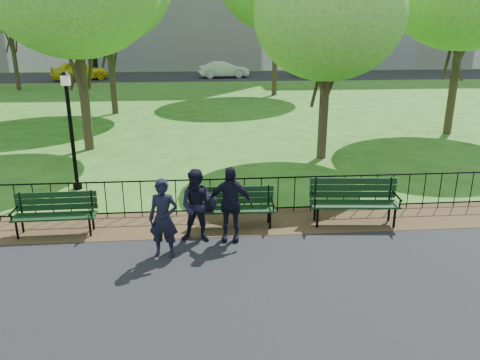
{
  "coord_description": "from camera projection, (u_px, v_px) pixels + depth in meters",
  "views": [
    {
      "loc": [
        0.01,
        -8.29,
        4.23
      ],
      "look_at": [
        0.86,
        1.5,
        1.01
      ],
      "focal_mm": 35.0,
      "sensor_mm": 36.0,
      "label": 1
    }
  ],
  "objects": [
    {
      "name": "person_right",
      "position": [
        230.0,
        204.0,
        9.52
      ],
      "size": [
        0.98,
        0.54,
        1.59
      ],
      "primitive_type": "imported",
      "rotation": [
        0.0,
        0.0,
        -0.18
      ],
      "color": "black",
      "rests_on": "asphalt_path"
    },
    {
      "name": "iron_fence",
      "position": [
        202.0,
        195.0,
        10.91
      ],
      "size": [
        24.06,
        0.06,
        1.0
      ],
      "color": "black",
      "rests_on": "ground"
    },
    {
      "name": "lamppost",
      "position": [
        71.0,
        127.0,
        12.32
      ],
      "size": [
        0.29,
        0.29,
        3.18
      ],
      "color": "black",
      "rests_on": "ground"
    },
    {
      "name": "park_bench_main",
      "position": [
        226.0,
        202.0,
        10.24
      ],
      "size": [
        1.69,
        0.58,
        0.95
      ],
      "rotation": [
        0.0,
        0.0,
        -0.04
      ],
      "color": "black",
      "rests_on": "ground"
    },
    {
      "name": "park_bench_left_a",
      "position": [
        55.0,
        209.0,
        9.93
      ],
      "size": [
        1.72,
        0.56,
        0.97
      ],
      "rotation": [
        0.0,
        0.0,
        0.02
      ],
      "color": "black",
      "rests_on": "ground"
    },
    {
      "name": "tree_near_e",
      "position": [
        329.0,
        16.0,
        14.49
      ],
      "size": [
        4.72,
        4.72,
        6.58
      ],
      "color": "#2D2116",
      "rests_on": "ground"
    },
    {
      "name": "sedan_silver",
      "position": [
        223.0,
        69.0,
        40.73
      ],
      "size": [
        4.48,
        2.1,
        1.42
      ],
      "primitive_type": "imported",
      "rotation": [
        0.0,
        0.0,
        1.71
      ],
      "color": "#B7BBC0",
      "rests_on": "far_street"
    },
    {
      "name": "person_mid",
      "position": [
        198.0,
        206.0,
        9.47
      ],
      "size": [
        0.8,
        0.51,
        1.54
      ],
      "primitive_type": "imported",
      "rotation": [
        0.0,
        0.0,
        -0.16
      ],
      "color": "black",
      "rests_on": "asphalt_path"
    },
    {
      "name": "far_street",
      "position": [
        199.0,
        76.0,
        42.31
      ],
      "size": [
        70.0,
        9.0,
        0.01
      ],
      "primitive_type": "cube",
      "color": "black",
      "rests_on": "ground"
    },
    {
      "name": "dirt_strip",
      "position": [
        202.0,
        223.0,
        10.59
      ],
      "size": [
        60.0,
        1.6,
        0.01
      ],
      "primitive_type": "cube",
      "color": "#3D2F19",
      "rests_on": "ground"
    },
    {
      "name": "person_left",
      "position": [
        163.0,
        219.0,
        8.84
      ],
      "size": [
        0.62,
        0.46,
        1.55
      ],
      "primitive_type": "imported",
      "rotation": [
        0.0,
        0.0,
        -0.17
      ],
      "color": "black",
      "rests_on": "asphalt_path"
    },
    {
      "name": "ground",
      "position": [
        203.0,
        254.0,
        9.17
      ],
      "size": [
        120.0,
        120.0,
        0.0
      ],
      "primitive_type": "plane",
      "color": "#295516"
    },
    {
      "name": "park_bench_right_a",
      "position": [
        354.0,
        196.0,
        10.44
      ],
      "size": [
        2.0,
        0.78,
        1.11
      ],
      "rotation": [
        0.0,
        0.0,
        -0.09
      ],
      "color": "black",
      "rests_on": "ground"
    },
    {
      "name": "taxi",
      "position": [
        80.0,
        70.0,
        38.91
      ],
      "size": [
        4.97,
        3.56,
        1.57
      ],
      "primitive_type": "imported",
      "rotation": [
        0.0,
        0.0,
        1.98
      ],
      "color": "yellow",
      "rests_on": "far_street"
    },
    {
      "name": "sedan_dark",
      "position": [
        325.0,
        67.0,
        41.84
      ],
      "size": [
        5.63,
        2.32,
        1.63
      ],
      "primitive_type": "imported",
      "rotation": [
        0.0,
        0.0,
        1.56
      ],
      "color": "black",
      "rests_on": "far_street"
    }
  ]
}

